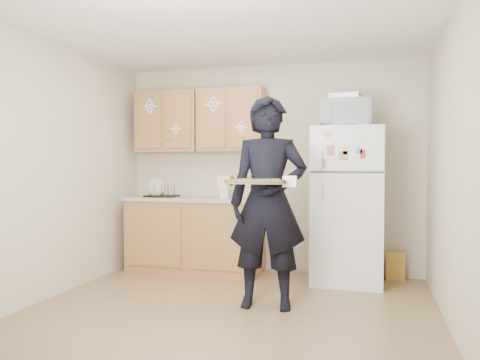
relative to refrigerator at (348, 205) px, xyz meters
name	(u,v)px	position (x,y,z in m)	size (l,w,h in m)	color
floor	(226,315)	(-0.95, -1.43, -0.85)	(3.60, 3.60, 0.00)	brown
ceiling	(225,22)	(-0.95, -1.43, 1.65)	(3.60, 3.60, 0.00)	silver
wall_back	(270,168)	(-0.95, 0.37, 0.40)	(3.60, 0.04, 2.50)	beige
wall_front	(113,175)	(-0.95, -3.23, 0.40)	(3.60, 0.04, 2.50)	beige
wall_left	(46,169)	(-2.75, -1.43, 0.40)	(0.04, 3.60, 2.50)	beige
wall_right	(455,171)	(0.85, -1.43, 0.40)	(0.04, 3.60, 2.50)	beige
refrigerator	(348,205)	(0.00, 0.00, 0.00)	(0.75, 0.70, 1.70)	white
base_cabinet	(195,236)	(-1.80, 0.05, -0.42)	(1.60, 0.60, 0.86)	olive
countertop	(195,199)	(-1.80, 0.05, 0.03)	(1.64, 0.64, 0.04)	#B6A78C
upper_cab_left	(169,122)	(-2.20, 0.18, 0.98)	(0.80, 0.33, 0.75)	olive
upper_cab_right	(232,121)	(-1.38, 0.18, 0.98)	(0.80, 0.33, 0.75)	olive
cereal_box	(395,266)	(0.52, 0.24, -0.69)	(0.20, 0.07, 0.32)	#DEB84E
person	(268,202)	(-0.65, -1.11, 0.11)	(0.70, 0.46, 1.91)	black
baking_tray	(257,182)	(-0.68, -1.40, 0.30)	(0.49, 0.36, 0.04)	black
pizza_front_left	(242,180)	(-0.78, -1.50, 0.32)	(0.16, 0.16, 0.02)	orange
pizza_front_right	(270,181)	(-0.56, -1.47, 0.32)	(0.16, 0.16, 0.02)	orange
pizza_back_left	(246,180)	(-0.80, -1.33, 0.32)	(0.16, 0.16, 0.02)	orange
pizza_back_right	(272,180)	(-0.57, -1.31, 0.32)	(0.16, 0.16, 0.02)	orange
microwave	(346,113)	(-0.02, -0.05, 1.00)	(0.53, 0.36, 0.30)	white
foil_pan	(345,97)	(-0.03, -0.02, 1.18)	(0.32, 0.22, 0.07)	#AFB0B6
dish_rack	(162,191)	(-2.22, 0.01, 0.12)	(0.37, 0.27, 0.15)	black
bowl	(156,193)	(-2.30, 0.01, 0.09)	(0.21, 0.21, 0.05)	white
soap_bottle	(224,189)	(-1.42, -0.02, 0.16)	(0.09, 0.10, 0.21)	white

